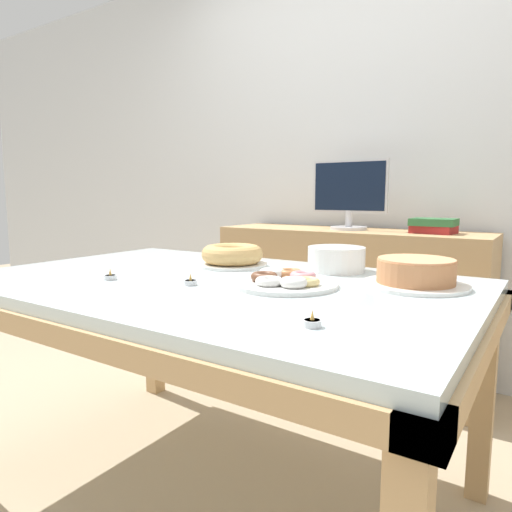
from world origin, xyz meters
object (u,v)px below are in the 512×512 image
tealight_right_edge (191,282)px  tealight_left_edge (312,322)px  plate_stack (336,259)px  cake_chocolate_round (416,274)px  tealight_near_cakes (110,277)px  cake_golden_bundt (232,256)px  pastry_platter (285,281)px  computer_monitor (349,195)px  book_stack (434,226)px

tealight_right_edge → tealight_left_edge: (0.52, -0.20, 0.00)m
plate_stack → tealight_right_edge: bearing=-118.5°
cake_chocolate_round → tealight_near_cakes: size_ratio=7.93×
cake_golden_bundt → tealight_right_edge: cake_golden_bundt is taller
tealight_left_edge → tealight_near_cakes: bearing=171.3°
pastry_platter → computer_monitor: bearing=102.9°
cake_golden_bundt → pastry_platter: 0.44m
book_stack → tealight_left_edge: bearing=-86.6°
computer_monitor → tealight_left_edge: 1.64m
computer_monitor → tealight_near_cakes: 1.45m
plate_stack → tealight_left_edge: plate_stack is taller
book_stack → cake_chocolate_round: (0.16, -0.96, -0.09)m
plate_stack → tealight_right_edge: (-0.27, -0.50, -0.03)m
book_stack → cake_golden_bundt: 1.09m
computer_monitor → tealight_near_cakes: computer_monitor is taller
tealight_near_cakes → cake_chocolate_round: bearing=26.8°
tealight_left_edge → computer_monitor: bearing=109.4°
pastry_platter → tealight_right_edge: bearing=-148.9°
tealight_left_edge → pastry_platter: bearing=127.4°
tealight_left_edge → plate_stack: bearing=109.6°
book_stack → cake_chocolate_round: bearing=-80.5°
book_stack → tealight_near_cakes: book_stack is taller
cake_golden_bundt → tealight_right_edge: bearing=-72.6°
cake_chocolate_round → cake_golden_bundt: size_ratio=1.14×
book_stack → tealight_near_cakes: size_ratio=5.37×
tealight_near_cakes → pastry_platter: bearing=23.3°
computer_monitor → pastry_platter: 1.23m
tealight_near_cakes → tealight_left_edge: same height
cake_golden_bundt → cake_chocolate_round: bearing=-1.6°
book_stack → tealight_near_cakes: bearing=-116.9°
tealight_near_cakes → tealight_left_edge: (0.80, -0.12, 0.00)m
tealight_right_edge → tealight_near_cakes: size_ratio=1.00×
cake_golden_bundt → tealight_right_edge: size_ratio=6.93×
computer_monitor → plate_stack: 0.90m
tealight_near_cakes → tealight_right_edge: bearing=15.5°
book_stack → pastry_platter: 1.19m
computer_monitor → tealight_right_edge: (0.02, -1.32, -0.27)m
computer_monitor → cake_golden_bundt: bearing=-96.2°
computer_monitor → pastry_platter: bearing=-77.1°
plate_stack → tealight_near_cakes: 0.80m
plate_stack → pastry_platter: bearing=-93.2°
tealight_left_edge → cake_golden_bundt: bearing=137.7°
cake_chocolate_round → tealight_left_edge: (-0.07, -0.56, -0.03)m
tealight_right_edge → tealight_near_cakes: bearing=-164.5°
tealight_right_edge → pastry_platter: bearing=31.1°
book_stack → cake_chocolate_round: size_ratio=0.68×
tealight_right_edge → cake_chocolate_round: bearing=31.5°
computer_monitor → plate_stack: computer_monitor is taller
cake_chocolate_round → tealight_near_cakes: (-0.87, -0.44, -0.03)m
cake_golden_bundt → tealight_right_edge: (0.12, -0.38, -0.03)m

